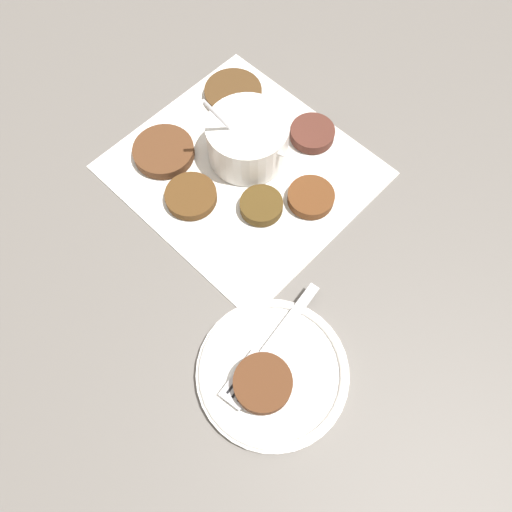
# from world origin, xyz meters

# --- Properties ---
(ground_plane) EXTENTS (4.00, 4.00, 0.00)m
(ground_plane) POSITION_xyz_m (0.00, 0.00, 0.00)
(ground_plane) COLOR #605B56
(napkin) EXTENTS (0.33, 0.30, 0.00)m
(napkin) POSITION_xyz_m (0.02, 0.02, 0.00)
(napkin) COLOR silver
(napkin) RESTS_ON ground_plane
(sauce_bowl) EXTENTS (0.12, 0.11, 0.12)m
(sauce_bowl) POSITION_xyz_m (0.01, 0.04, 0.03)
(sauce_bowl) COLOR white
(sauce_bowl) RESTS_ON napkin
(fritter_0) EXTENTS (0.06, 0.06, 0.01)m
(fritter_0) POSITION_xyz_m (0.08, -0.01, 0.01)
(fritter_0) COLOR #473315
(fritter_0) RESTS_ON napkin
(fritter_1) EXTENTS (0.08, 0.08, 0.01)m
(fritter_1) POSITION_xyz_m (-0.08, 0.10, 0.01)
(fritter_1) COLOR #4A3119
(fritter_1) RESTS_ON napkin
(fritter_2) EXTENTS (0.08, 0.08, 0.01)m
(fritter_2) POSITION_xyz_m (-0.08, -0.04, 0.01)
(fritter_2) COLOR #52301B
(fritter_2) RESTS_ON napkin
(fritter_3) EXTENTS (0.07, 0.07, 0.01)m
(fritter_3) POSITION_xyz_m (0.00, -0.06, 0.01)
(fritter_3) COLOR #4F3116
(fritter_3) RESTS_ON napkin
(fritter_4) EXTENTS (0.06, 0.06, 0.01)m
(fritter_4) POSITION_xyz_m (0.12, 0.04, 0.01)
(fritter_4) COLOR #593117
(fritter_4) RESTS_ON napkin
(fritter_5) EXTENTS (0.06, 0.06, 0.01)m
(fritter_5) POSITION_xyz_m (0.06, 0.12, 0.01)
(fritter_5) COLOR #4C271E
(fritter_5) RESTS_ON napkin
(serving_plate) EXTENTS (0.17, 0.17, 0.02)m
(serving_plate) POSITION_xyz_m (0.23, -0.16, 0.01)
(serving_plate) COLOR white
(serving_plate) RESTS_ON ground_plane
(fritter_on_plate) EXTENTS (0.06, 0.06, 0.02)m
(fritter_on_plate) POSITION_xyz_m (0.23, -0.18, 0.03)
(fritter_on_plate) COLOR #512D19
(fritter_on_plate) RESTS_ON serving_plate
(fork) EXTENTS (0.04, 0.17, 0.00)m
(fork) POSITION_xyz_m (0.21, -0.16, 0.02)
(fork) COLOR silver
(fork) RESTS_ON serving_plate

